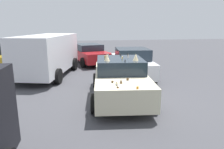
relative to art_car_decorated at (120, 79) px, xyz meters
The scene contains 6 objects.
ground_plane 0.73m from the art_car_decorated, behind, with size 60.00×60.00×0.00m, color #47474C.
art_car_decorated is the anchor object (origin of this frame).
parked_van_near_left 5.05m from the art_car_decorated, 36.39° to the left, with size 5.46×3.10×2.15m.
parked_sedan_row_back_far 8.87m from the art_car_decorated, 41.48° to the left, with size 4.42×2.44×1.49m.
parked_sedan_far_left 7.51m from the art_car_decorated, ahead, with size 4.79×2.73×1.35m.
parked_sedan_near_right 3.27m from the art_car_decorated, 22.87° to the right, with size 4.40×2.25×1.51m.
Camera 1 is at (-7.18, 1.60, 2.64)m, focal length 33.17 mm.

